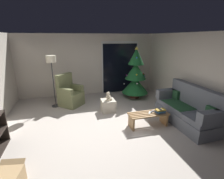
{
  "coord_description": "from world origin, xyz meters",
  "views": [
    {
      "loc": [
        -0.83,
        -3.93,
        2.35
      ],
      "look_at": [
        0.4,
        0.7,
        0.85
      ],
      "focal_mm": 26.79,
      "sensor_mm": 36.0,
      "label": 1
    }
  ],
  "objects_px": {
    "remote_white": "(150,113)",
    "cell_phone": "(160,109)",
    "book_stack": "(160,111)",
    "christmas_tree": "(135,76)",
    "coffee_table": "(148,117)",
    "remote_graphite": "(152,111)",
    "floor_lamp": "(51,64)",
    "couch": "(187,110)",
    "teddy_bear_cream": "(108,97)",
    "armchair": "(70,94)",
    "ottoman": "(108,106)"
  },
  "relations": [
    {
      "from": "remote_white",
      "to": "cell_phone",
      "type": "relative_size",
      "value": 1.08
    },
    {
      "from": "book_stack",
      "to": "christmas_tree",
      "type": "relative_size",
      "value": 0.14
    },
    {
      "from": "coffee_table",
      "to": "remote_white",
      "type": "distance_m",
      "value": 0.14
    },
    {
      "from": "remote_graphite",
      "to": "floor_lamp",
      "type": "bearing_deg",
      "value": 18.45
    },
    {
      "from": "remote_white",
      "to": "book_stack",
      "type": "xyz_separation_m",
      "value": [
        0.29,
        -0.07,
        0.04
      ]
    },
    {
      "from": "coffee_table",
      "to": "book_stack",
      "type": "distance_m",
      "value": 0.37
    },
    {
      "from": "couch",
      "to": "remote_graphite",
      "type": "height_order",
      "value": "couch"
    },
    {
      "from": "remote_graphite",
      "to": "book_stack",
      "type": "relative_size",
      "value": 0.55
    },
    {
      "from": "couch",
      "to": "cell_phone",
      "type": "bearing_deg",
      "value": 174.41
    },
    {
      "from": "christmas_tree",
      "to": "teddy_bear_cream",
      "type": "xyz_separation_m",
      "value": [
        -1.36,
        -1.03,
        -0.39
      ]
    },
    {
      "from": "armchair",
      "to": "teddy_bear_cream",
      "type": "height_order",
      "value": "armchair"
    },
    {
      "from": "book_stack",
      "to": "ottoman",
      "type": "relative_size",
      "value": 0.64
    },
    {
      "from": "coffee_table",
      "to": "floor_lamp",
      "type": "relative_size",
      "value": 0.62
    },
    {
      "from": "remote_graphite",
      "to": "armchair",
      "type": "relative_size",
      "value": 0.14
    },
    {
      "from": "couch",
      "to": "coffee_table",
      "type": "bearing_deg",
      "value": 173.15
    },
    {
      "from": "remote_graphite",
      "to": "teddy_bear_cream",
      "type": "relative_size",
      "value": 0.55
    },
    {
      "from": "book_stack",
      "to": "teddy_bear_cream",
      "type": "xyz_separation_m",
      "value": [
        -1.15,
        1.28,
        0.08
      ]
    },
    {
      "from": "coffee_table",
      "to": "floor_lamp",
      "type": "distance_m",
      "value": 3.53
    },
    {
      "from": "floor_lamp",
      "to": "ottoman",
      "type": "distance_m",
      "value": 2.33
    },
    {
      "from": "christmas_tree",
      "to": "teddy_bear_cream",
      "type": "distance_m",
      "value": 1.74
    },
    {
      "from": "coffee_table",
      "to": "armchair",
      "type": "height_order",
      "value": "armchair"
    },
    {
      "from": "book_stack",
      "to": "floor_lamp",
      "type": "bearing_deg",
      "value": 142.84
    },
    {
      "from": "ottoman",
      "to": "couch",
      "type": "bearing_deg",
      "value": -34.7
    },
    {
      "from": "remote_graphite",
      "to": "remote_white",
      "type": "bearing_deg",
      "value": 83.66
    },
    {
      "from": "coffee_table",
      "to": "teddy_bear_cream",
      "type": "distance_m",
      "value": 1.49
    },
    {
      "from": "remote_white",
      "to": "floor_lamp",
      "type": "height_order",
      "value": "floor_lamp"
    },
    {
      "from": "coffee_table",
      "to": "christmas_tree",
      "type": "height_order",
      "value": "christmas_tree"
    },
    {
      "from": "remote_white",
      "to": "cell_phone",
      "type": "bearing_deg",
      "value": -157.53
    },
    {
      "from": "remote_white",
      "to": "couch",
      "type": "bearing_deg",
      "value": -152.66
    },
    {
      "from": "christmas_tree",
      "to": "book_stack",
      "type": "bearing_deg",
      "value": -95.12
    },
    {
      "from": "remote_white",
      "to": "floor_lamp",
      "type": "bearing_deg",
      "value": -4.65
    },
    {
      "from": "remote_white",
      "to": "remote_graphite",
      "type": "bearing_deg",
      "value": -117.58
    },
    {
      "from": "couch",
      "to": "christmas_tree",
      "type": "relative_size",
      "value": 0.97
    },
    {
      "from": "couch",
      "to": "remote_graphite",
      "type": "bearing_deg",
      "value": 168.88
    },
    {
      "from": "book_stack",
      "to": "ottoman",
      "type": "height_order",
      "value": "book_stack"
    },
    {
      "from": "cell_phone",
      "to": "teddy_bear_cream",
      "type": "distance_m",
      "value": 1.7
    },
    {
      "from": "couch",
      "to": "book_stack",
      "type": "relative_size",
      "value": 6.94
    },
    {
      "from": "couch",
      "to": "remote_graphite",
      "type": "distance_m",
      "value": 1.01
    },
    {
      "from": "book_stack",
      "to": "ottoman",
      "type": "bearing_deg",
      "value": 131.95
    },
    {
      "from": "floor_lamp",
      "to": "armchair",
      "type": "bearing_deg",
      "value": -2.25
    },
    {
      "from": "cell_phone",
      "to": "armchair",
      "type": "relative_size",
      "value": 0.13
    },
    {
      "from": "book_stack",
      "to": "ottoman",
      "type": "xyz_separation_m",
      "value": [
        -1.16,
        1.29,
        -0.23
      ]
    },
    {
      "from": "christmas_tree",
      "to": "ottoman",
      "type": "relative_size",
      "value": 4.62
    },
    {
      "from": "ottoman",
      "to": "teddy_bear_cream",
      "type": "xyz_separation_m",
      "value": [
        0.01,
        -0.01,
        0.32
      ]
    },
    {
      "from": "christmas_tree",
      "to": "teddy_bear_cream",
      "type": "relative_size",
      "value": 7.12
    },
    {
      "from": "remote_white",
      "to": "remote_graphite",
      "type": "xyz_separation_m",
      "value": [
        0.11,
        0.06,
        0.0
      ]
    },
    {
      "from": "cell_phone",
      "to": "floor_lamp",
      "type": "distance_m",
      "value": 3.72
    },
    {
      "from": "remote_graphite",
      "to": "armchair",
      "type": "xyz_separation_m",
      "value": [
        -2.17,
        2.03,
        0.01
      ]
    },
    {
      "from": "teddy_bear_cream",
      "to": "cell_phone",
      "type": "bearing_deg",
      "value": -48.17
    },
    {
      "from": "book_stack",
      "to": "teddy_bear_cream",
      "type": "height_order",
      "value": "teddy_bear_cream"
    }
  ]
}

